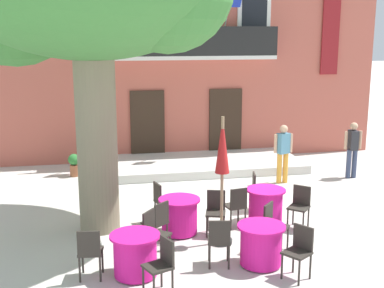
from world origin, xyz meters
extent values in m
plane|color=beige|center=(0.00, 0.00, 0.00)|extent=(120.00, 120.00, 0.00)
cube|color=#BC5B4C|center=(-0.47, 7.00, 3.75)|extent=(13.00, 4.00, 7.50)
cube|color=#332319|center=(-1.77, 4.97, 1.15)|extent=(1.10, 0.08, 2.30)
cube|color=#332319|center=(0.83, 4.97, 1.15)|extent=(1.10, 0.08, 2.30)
cube|color=silver|center=(-2.67, 4.96, 4.65)|extent=(1.10, 0.08, 1.90)
cube|color=black|center=(-2.67, 4.93, 4.65)|extent=(0.84, 0.04, 1.60)
cube|color=silver|center=(-0.47, 4.96, 4.65)|extent=(1.10, 0.08, 1.90)
cube|color=black|center=(-0.47, 4.93, 4.65)|extent=(0.84, 0.04, 1.60)
cube|color=silver|center=(1.73, 4.96, 4.65)|extent=(1.10, 0.08, 1.90)
cube|color=black|center=(1.73, 4.93, 4.65)|extent=(0.84, 0.04, 1.60)
cube|color=silver|center=(-0.47, 4.67, 3.34)|extent=(5.60, 0.65, 0.12)
cube|color=black|center=(-0.47, 4.38, 3.85)|extent=(5.60, 0.06, 0.90)
cylinder|color=#B2B2B7|center=(-1.67, 4.50, 4.75)|extent=(0.04, 0.95, 1.33)
cylinder|color=#B2B2B7|center=(0.73, 4.50, 4.75)|extent=(0.04, 0.95, 1.33)
cube|color=#192D9E|center=(0.73, 4.05, 5.05)|extent=(0.60, 0.29, 0.38)
cylinder|color=#995638|center=(-2.77, 4.70, 3.54)|extent=(0.25, 0.25, 0.29)
ellipsoid|color=#2D7533|center=(-2.77, 4.70, 3.85)|extent=(0.32, 0.32, 0.31)
cylinder|color=#47423D|center=(-1.62, 4.70, 3.55)|extent=(0.24, 0.24, 0.29)
ellipsoid|color=#2D7533|center=(-1.62, 4.70, 3.92)|extent=(0.32, 0.32, 0.47)
cylinder|color=slate|center=(-0.47, 4.70, 3.54)|extent=(0.25, 0.25, 0.28)
ellipsoid|color=#4C8E38|center=(-0.47, 4.70, 3.90)|extent=(0.33, 0.33, 0.45)
cylinder|color=#995638|center=(0.68, 4.70, 3.56)|extent=(0.33, 0.33, 0.32)
ellipsoid|color=#2D7533|center=(0.68, 4.70, 3.94)|extent=(0.43, 0.43, 0.43)
cylinder|color=#995638|center=(1.83, 4.70, 3.56)|extent=(0.35, 0.35, 0.32)
ellipsoid|color=#2D7533|center=(1.83, 4.70, 3.86)|extent=(0.46, 0.46, 0.26)
cube|color=maroon|center=(4.41, 4.94, 4.12)|extent=(0.60, 0.06, 2.80)
cube|color=silver|center=(-0.47, 3.70, 0.12)|extent=(6.53, 2.61, 0.25)
cylinder|color=#7F755B|center=(-3.42, -0.77, 1.84)|extent=(0.83, 0.83, 3.69)
cylinder|color=#DB1984|center=(-1.80, -1.37, 0.37)|extent=(0.74, 0.74, 0.68)
cylinder|color=#DB1984|center=(-1.80, -1.37, 0.74)|extent=(0.86, 0.86, 0.04)
cylinder|color=#2D2823|center=(-1.80, -1.37, 0.01)|extent=(0.44, 0.44, 0.03)
cylinder|color=#2D2823|center=(-1.88, -0.44, 0.23)|extent=(0.04, 0.04, 0.45)
cylinder|color=#2D2823|center=(-1.79, -0.77, 0.23)|extent=(0.04, 0.04, 0.45)
cylinder|color=#2D2823|center=(-2.20, -0.53, 0.23)|extent=(0.04, 0.04, 0.45)
cylinder|color=#2D2823|center=(-2.11, -0.86, 0.23)|extent=(0.04, 0.04, 0.45)
cube|color=#2D2823|center=(-2.00, -0.65, 0.47)|extent=(0.49, 0.49, 0.04)
cube|color=#2D2823|center=(-2.17, -0.69, 0.70)|extent=(0.14, 0.38, 0.42)
cylinder|color=#2D2823|center=(-2.61, -1.84, 0.23)|extent=(0.04, 0.04, 0.45)
cylinder|color=#2D2823|center=(-2.35, -1.62, 0.23)|extent=(0.04, 0.04, 0.45)
cylinder|color=#2D2823|center=(-2.39, -2.10, 0.23)|extent=(0.04, 0.04, 0.45)
cylinder|color=#2D2823|center=(-2.13, -1.88, 0.23)|extent=(0.04, 0.04, 0.45)
cube|color=#2D2823|center=(-2.37, -1.86, 0.47)|extent=(0.56, 0.56, 0.04)
cube|color=#2D2823|center=(-2.25, -2.00, 0.70)|extent=(0.31, 0.28, 0.42)
cylinder|color=#2D2823|center=(-0.96, -1.79, 0.23)|extent=(0.04, 0.04, 0.45)
cylinder|color=#2D2823|center=(-1.29, -1.70, 0.23)|extent=(0.04, 0.04, 0.45)
cylinder|color=#2D2823|center=(-0.87, -1.46, 0.23)|extent=(0.04, 0.04, 0.45)
cylinder|color=#2D2823|center=(-1.20, -1.37, 0.23)|extent=(0.04, 0.04, 0.45)
cube|color=#2D2823|center=(-1.08, -1.58, 0.47)|extent=(0.49, 0.49, 0.04)
cube|color=#2D2823|center=(-1.03, -1.41, 0.70)|extent=(0.38, 0.14, 0.42)
cylinder|color=#DB1984|center=(0.17, -1.09, 0.37)|extent=(0.74, 0.74, 0.68)
cylinder|color=#DB1984|center=(0.17, -1.09, 0.74)|extent=(0.86, 0.86, 0.04)
cylinder|color=#2D2823|center=(0.17, -1.09, 0.01)|extent=(0.44, 0.44, 0.03)
cylinder|color=#2D2823|center=(-0.77, -1.08, 0.23)|extent=(0.04, 0.04, 0.45)
cylinder|color=#2D2823|center=(-0.43, -1.02, 0.23)|extent=(0.04, 0.04, 0.45)
cylinder|color=#2D2823|center=(-0.71, -1.41, 0.23)|extent=(0.04, 0.04, 0.45)
cylinder|color=#2D2823|center=(-0.37, -1.35, 0.23)|extent=(0.04, 0.04, 0.45)
cube|color=#2D2823|center=(-0.57, -1.22, 0.47)|extent=(0.46, 0.46, 0.04)
cube|color=#2D2823|center=(-0.54, -1.39, 0.70)|extent=(0.38, 0.11, 0.42)
cylinder|color=#2D2823|center=(0.74, -1.82, 0.23)|extent=(0.04, 0.04, 0.45)
cylinder|color=#2D2823|center=(0.49, -1.60, 0.23)|extent=(0.04, 0.04, 0.45)
cylinder|color=#2D2823|center=(0.97, -1.57, 0.23)|extent=(0.04, 0.04, 0.45)
cylinder|color=#2D2823|center=(0.71, -1.34, 0.23)|extent=(0.04, 0.04, 0.45)
cube|color=#2D2823|center=(0.73, -1.58, 0.47)|extent=(0.56, 0.56, 0.04)
cube|color=#2D2823|center=(0.85, -1.45, 0.70)|extent=(0.31, 0.28, 0.42)
cylinder|color=#2D2823|center=(0.52, -0.22, 0.23)|extent=(0.04, 0.04, 0.45)
cylinder|color=#2D2823|center=(0.45, -0.55, 0.23)|extent=(0.04, 0.04, 0.45)
cylinder|color=#2D2823|center=(0.19, -0.15, 0.23)|extent=(0.04, 0.04, 0.45)
cylinder|color=#2D2823|center=(0.12, -0.48, 0.23)|extent=(0.04, 0.04, 0.45)
cube|color=#2D2823|center=(0.32, -0.35, 0.47)|extent=(0.47, 0.47, 0.04)
cube|color=#2D2823|center=(0.15, -0.31, 0.70)|extent=(0.12, 0.38, 0.42)
cylinder|color=#DB1984|center=(-0.62, -3.10, 0.37)|extent=(0.74, 0.74, 0.68)
cylinder|color=#DB1984|center=(-0.62, -3.10, 0.74)|extent=(0.86, 0.86, 0.04)
cylinder|color=#2D2823|center=(-0.62, -3.10, 0.01)|extent=(0.44, 0.44, 0.03)
cylinder|color=#2D2823|center=(0.12, -2.53, 0.23)|extent=(0.04, 0.04, 0.45)
cylinder|color=#2D2823|center=(-0.10, -2.78, 0.23)|extent=(0.04, 0.04, 0.45)
cylinder|color=#2D2823|center=(-0.13, -2.30, 0.23)|extent=(0.04, 0.04, 0.45)
cylinder|color=#2D2823|center=(-0.36, -2.56, 0.23)|extent=(0.04, 0.04, 0.45)
cube|color=#2D2823|center=(-0.12, -2.54, 0.47)|extent=(0.56, 0.56, 0.04)
cube|color=#2D2823|center=(-0.25, -2.42, 0.70)|extent=(0.28, 0.31, 0.42)
cylinder|color=#2D2823|center=(-1.48, -2.76, 0.23)|extent=(0.04, 0.04, 0.45)
cylinder|color=#2D2823|center=(-1.15, -2.82, 0.23)|extent=(0.04, 0.04, 0.45)
cylinder|color=#2D2823|center=(-1.55, -3.09, 0.23)|extent=(0.04, 0.04, 0.45)
cylinder|color=#2D2823|center=(-1.22, -3.16, 0.23)|extent=(0.04, 0.04, 0.45)
cube|color=#2D2823|center=(-1.35, -2.96, 0.47)|extent=(0.47, 0.47, 0.04)
cube|color=#2D2823|center=(-1.39, -3.13, 0.70)|extent=(0.38, 0.11, 0.42)
cylinder|color=#2D2823|center=(-0.24, -3.96, 0.23)|extent=(0.04, 0.04, 0.45)
cylinder|color=#2D2823|center=(-0.43, -3.68, 0.23)|extent=(0.04, 0.04, 0.45)
cylinder|color=#2D2823|center=(0.04, -3.77, 0.23)|extent=(0.04, 0.04, 0.45)
cylinder|color=#2D2823|center=(-0.15, -3.49, 0.23)|extent=(0.04, 0.04, 0.45)
cube|color=#2D2823|center=(-0.19, -3.72, 0.47)|extent=(0.56, 0.56, 0.04)
cube|color=#2D2823|center=(-0.05, -3.62, 0.70)|extent=(0.25, 0.34, 0.42)
cylinder|color=#DB1984|center=(-2.86, -3.10, 0.37)|extent=(0.74, 0.74, 0.68)
cylinder|color=#DB1984|center=(-2.86, -3.10, 0.74)|extent=(0.86, 0.86, 0.04)
cylinder|color=#2D2823|center=(-2.86, -3.10, 0.01)|extent=(0.44, 0.44, 0.03)
cylinder|color=#2D2823|center=(-2.65, -4.01, 0.23)|extent=(0.04, 0.04, 0.45)
cylinder|color=#2D2823|center=(-2.78, -3.70, 0.23)|extent=(0.04, 0.04, 0.45)
cylinder|color=#2D2823|center=(-2.34, -3.88, 0.23)|extent=(0.04, 0.04, 0.45)
cylinder|color=#2D2823|center=(-2.47, -3.56, 0.23)|extent=(0.04, 0.04, 0.45)
cube|color=#2D2823|center=(-2.56, -3.79, 0.47)|extent=(0.53, 0.53, 0.04)
cube|color=#2D2823|center=(-2.39, -3.72, 0.70)|extent=(0.19, 0.36, 0.42)
cylinder|color=#2D2823|center=(-2.16, -2.47, 0.23)|extent=(0.04, 0.04, 0.45)
cylinder|color=#2D2823|center=(-2.37, -2.74, 0.23)|extent=(0.04, 0.04, 0.45)
cylinder|color=#2D2823|center=(-2.43, -2.27, 0.23)|extent=(0.04, 0.04, 0.45)
cylinder|color=#2D2823|center=(-2.64, -2.54, 0.23)|extent=(0.04, 0.04, 0.45)
cube|color=#2D2823|center=(-2.40, -2.50, 0.47)|extent=(0.56, 0.56, 0.04)
cube|color=#2D2823|center=(-2.54, -2.39, 0.70)|extent=(0.26, 0.33, 0.42)
cylinder|color=#2D2823|center=(-3.75, -2.81, 0.23)|extent=(0.04, 0.04, 0.45)
cylinder|color=#2D2823|center=(-3.41, -2.85, 0.23)|extent=(0.04, 0.04, 0.45)
cylinder|color=#2D2823|center=(-3.79, -3.15, 0.23)|extent=(0.04, 0.04, 0.45)
cylinder|color=#2D2823|center=(-3.45, -3.19, 0.23)|extent=(0.04, 0.04, 0.45)
cube|color=#2D2823|center=(-3.60, -3.00, 0.47)|extent=(0.45, 0.45, 0.04)
cube|color=#2D2823|center=(-3.62, -3.18, 0.70)|extent=(0.38, 0.09, 0.42)
cylinder|color=#997A56|center=(-1.06, -2.00, 1.27)|extent=(0.06, 0.06, 2.55)
cylinder|color=#333333|center=(-1.06, -2.00, 0.04)|extent=(0.44, 0.44, 0.08)
cone|color=#B21E1E|center=(-1.06, -2.00, 2.00)|extent=(0.28, 0.28, 1.10)
cylinder|color=#995638|center=(-4.08, 3.52, 0.17)|extent=(0.25, 0.25, 0.34)
ellipsoid|color=#2D7533|center=(-4.08, 3.52, 0.50)|extent=(0.33, 0.33, 0.33)
cylinder|color=#384260|center=(3.68, 1.83, 0.42)|extent=(0.14, 0.14, 0.83)
cylinder|color=#384260|center=(3.86, 1.83, 0.42)|extent=(0.14, 0.14, 0.83)
cube|color=#2D2D33|center=(3.77, 1.83, 1.11)|extent=(0.26, 0.37, 0.56)
sphere|color=tan|center=(3.77, 1.83, 1.51)|extent=(0.22, 0.22, 0.22)
cylinder|color=tan|center=(3.55, 1.83, 1.11)|extent=(0.09, 0.09, 0.52)
cylinder|color=tan|center=(3.99, 1.83, 1.11)|extent=(0.09, 0.09, 0.52)
cylinder|color=gold|center=(1.54, 1.73, 0.42)|extent=(0.14, 0.14, 0.85)
cylinder|color=gold|center=(1.72, 1.73, 0.42)|extent=(0.14, 0.14, 0.85)
cube|color=teal|center=(1.63, 1.73, 1.13)|extent=(0.40, 0.33, 0.56)
sphere|color=tan|center=(1.63, 1.73, 1.53)|extent=(0.22, 0.22, 0.22)
cylinder|color=tan|center=(1.41, 1.73, 1.13)|extent=(0.09, 0.09, 0.52)
cylinder|color=tan|center=(1.85, 1.73, 1.13)|extent=(0.09, 0.09, 0.52)
camera|label=1|loc=(-3.44, -11.19, 4.08)|focal=47.55mm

